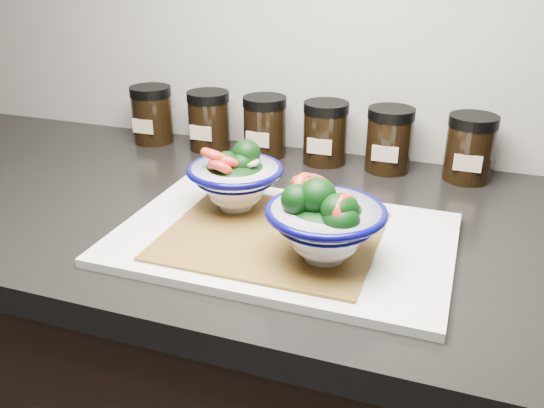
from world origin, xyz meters
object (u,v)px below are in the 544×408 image
(spice_jar_a, at_px, (152,114))
(spice_jar_e, at_px, (389,139))
(cutting_board, at_px, (283,239))
(spice_jar_b, at_px, (209,120))
(bowl_right, at_px, (325,223))
(spice_jar_f, at_px, (470,148))
(bowl_left, at_px, (235,179))
(spice_jar_d, at_px, (325,133))
(spice_jar_c, at_px, (265,126))

(spice_jar_a, bearing_deg, spice_jar_e, 0.00)
(cutting_board, relative_size, spice_jar_b, 3.98)
(bowl_right, xyz_separation_m, spice_jar_f, (0.15, 0.37, -0.01))
(bowl_left, relative_size, spice_jar_a, 1.24)
(spice_jar_a, distance_m, spice_jar_e, 0.48)
(cutting_board, bearing_deg, spice_jar_d, 94.94)
(bowl_left, xyz_separation_m, bowl_right, (0.16, -0.10, 0.00))
(spice_jar_c, xyz_separation_m, spice_jar_d, (0.12, 0.00, 0.00))
(spice_jar_c, relative_size, spice_jar_d, 1.00)
(spice_jar_d, bearing_deg, spice_jar_f, 0.00)
(cutting_board, distance_m, spice_jar_b, 0.42)
(spice_jar_a, bearing_deg, bowl_right, -39.10)
(bowl_right, bearing_deg, spice_jar_b, 131.72)
(cutting_board, relative_size, spice_jar_e, 3.98)
(cutting_board, bearing_deg, bowl_right, -34.43)
(cutting_board, height_order, spice_jar_c, spice_jar_c)
(cutting_board, height_order, spice_jar_d, spice_jar_d)
(bowl_left, relative_size, spice_jar_e, 1.24)
(spice_jar_a, xyz_separation_m, spice_jar_f, (0.61, 0.00, 0.00))
(cutting_board, distance_m, spice_jar_e, 0.34)
(bowl_left, distance_m, spice_jar_d, 0.28)
(spice_jar_d, bearing_deg, bowl_left, -103.24)
(bowl_left, height_order, spice_jar_c, bowl_left)
(bowl_left, bearing_deg, spice_jar_e, 56.35)
(spice_jar_a, height_order, spice_jar_d, same)
(spice_jar_f, bearing_deg, spice_jar_a, 180.00)
(spice_jar_b, bearing_deg, spice_jar_f, 0.00)
(bowl_left, distance_m, bowl_right, 0.19)
(spice_jar_a, height_order, spice_jar_e, same)
(bowl_right, height_order, spice_jar_e, bowl_right)
(cutting_board, xyz_separation_m, spice_jar_f, (0.22, 0.32, 0.05))
(spice_jar_a, relative_size, spice_jar_e, 1.00)
(bowl_left, xyz_separation_m, spice_jar_f, (0.32, 0.27, -0.00))
(bowl_right, xyz_separation_m, spice_jar_c, (-0.22, 0.37, -0.01))
(bowl_left, bearing_deg, cutting_board, -30.58)
(spice_jar_b, distance_m, spice_jar_d, 0.23)
(spice_jar_a, relative_size, spice_jar_b, 1.00)
(bowl_left, height_order, spice_jar_b, bowl_left)
(bowl_left, xyz_separation_m, spice_jar_d, (0.06, 0.27, -0.00))
(cutting_board, xyz_separation_m, bowl_right, (0.07, -0.05, 0.06))
(spice_jar_a, distance_m, spice_jar_b, 0.13)
(spice_jar_c, bearing_deg, bowl_left, -78.64)
(cutting_board, bearing_deg, spice_jar_e, 74.78)
(spice_jar_a, xyz_separation_m, spice_jar_e, (0.48, 0.00, 0.00))
(spice_jar_f, bearing_deg, bowl_right, -112.45)
(bowl_right, height_order, spice_jar_c, bowl_right)
(cutting_board, bearing_deg, spice_jar_b, 128.92)
(spice_jar_d, distance_m, spice_jar_e, 0.12)
(spice_jar_b, height_order, spice_jar_d, same)
(spice_jar_e, bearing_deg, spice_jar_d, 180.00)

